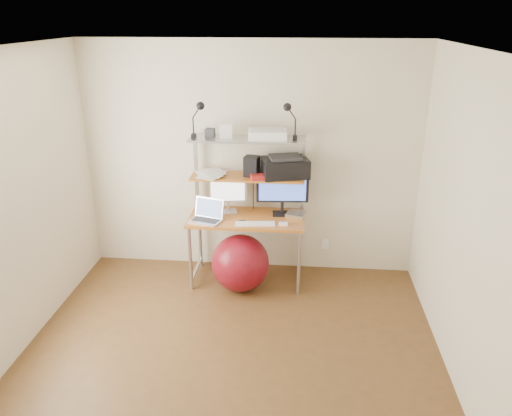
# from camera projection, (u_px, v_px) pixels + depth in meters

# --- Properties ---
(room) EXTENTS (3.60, 3.60, 3.60)m
(room) POSITION_uv_depth(u_px,v_px,m) (225.00, 228.00, 3.69)
(room) COLOR brown
(room) RESTS_ON ground
(computer_desk) EXTENTS (1.20, 0.60, 1.57)m
(computer_desk) POSITION_uv_depth(u_px,v_px,m) (247.00, 196.00, 5.19)
(computer_desk) COLOR #C47126
(computer_desk) RESTS_ON ground
(desktop) EXTENTS (1.20, 0.60, 0.00)m
(desktop) POSITION_uv_depth(u_px,v_px,m) (247.00, 217.00, 5.21)
(desktop) COLOR #C47126
(desktop) RESTS_ON computer_desk
(mid_shelf) EXTENTS (1.18, 0.34, 0.00)m
(mid_shelf) POSITION_uv_depth(u_px,v_px,m) (248.00, 176.00, 5.18)
(mid_shelf) COLOR #C47126
(mid_shelf) RESTS_ON computer_desk
(top_shelf) EXTENTS (1.18, 0.34, 0.00)m
(top_shelf) POSITION_uv_depth(u_px,v_px,m) (248.00, 138.00, 5.03)
(top_shelf) COLOR #AAAAAF
(top_shelf) RESTS_ON computer_desk
(floor) EXTENTS (3.60, 3.60, 0.00)m
(floor) POSITION_uv_depth(u_px,v_px,m) (228.00, 365.00, 4.15)
(floor) COLOR brown
(floor) RESTS_ON ground
(wall_outlet) EXTENTS (0.08, 0.01, 0.12)m
(wall_outlet) POSITION_uv_depth(u_px,v_px,m) (325.00, 244.00, 5.62)
(wall_outlet) COLOR white
(wall_outlet) RESTS_ON room
(monitor_silver) EXTENTS (0.39, 0.17, 0.44)m
(monitor_silver) POSITION_uv_depth(u_px,v_px,m) (228.00, 191.00, 5.26)
(monitor_silver) COLOR silver
(monitor_silver) RESTS_ON desktop
(monitor_black) EXTENTS (0.54, 0.17, 0.54)m
(monitor_black) POSITION_uv_depth(u_px,v_px,m) (283.00, 190.00, 5.19)
(monitor_black) COLOR black
(monitor_black) RESTS_ON desktop
(laptop) EXTENTS (0.37, 0.33, 0.28)m
(laptop) POSITION_uv_depth(u_px,v_px,m) (208.00, 215.00, 5.12)
(laptop) COLOR silver
(laptop) RESTS_ON desktop
(keyboard) EXTENTS (0.41, 0.15, 0.01)m
(keyboard) POSITION_uv_depth(u_px,v_px,m) (255.00, 224.00, 5.03)
(keyboard) COLOR white
(keyboard) RESTS_ON desktop
(mouse) EXTENTS (0.09, 0.06, 0.02)m
(mouse) POSITION_uv_depth(u_px,v_px,m) (283.00, 224.00, 5.01)
(mouse) COLOR white
(mouse) RESTS_ON desktop
(mac_mini) EXTENTS (0.24, 0.24, 0.04)m
(mac_mini) POSITION_uv_depth(u_px,v_px,m) (296.00, 214.00, 5.23)
(mac_mini) COLOR silver
(mac_mini) RESTS_ON desktop
(phone) EXTENTS (0.09, 0.13, 0.01)m
(phone) POSITION_uv_depth(u_px,v_px,m) (242.00, 222.00, 5.06)
(phone) COLOR black
(phone) RESTS_ON desktop
(printer) EXTENTS (0.53, 0.42, 0.22)m
(printer) POSITION_uv_depth(u_px,v_px,m) (285.00, 167.00, 5.12)
(printer) COLOR black
(printer) RESTS_ON mid_shelf
(nas_cube) EXTENTS (0.17, 0.17, 0.21)m
(nas_cube) POSITION_uv_depth(u_px,v_px,m) (252.00, 166.00, 5.14)
(nas_cube) COLOR black
(nas_cube) RESTS_ON mid_shelf
(red_box) EXTENTS (0.20, 0.15, 0.05)m
(red_box) POSITION_uv_depth(u_px,v_px,m) (259.00, 177.00, 5.06)
(red_box) COLOR #AF201C
(red_box) RESTS_ON mid_shelf
(scanner) EXTENTS (0.40, 0.27, 0.10)m
(scanner) POSITION_uv_depth(u_px,v_px,m) (267.00, 134.00, 4.99)
(scanner) COLOR white
(scanner) RESTS_ON top_shelf
(box_white) EXTENTS (0.14, 0.13, 0.14)m
(box_white) POSITION_uv_depth(u_px,v_px,m) (226.00, 131.00, 5.01)
(box_white) COLOR white
(box_white) RESTS_ON top_shelf
(box_grey) EXTENTS (0.10, 0.10, 0.09)m
(box_grey) POSITION_uv_depth(u_px,v_px,m) (210.00, 133.00, 5.05)
(box_grey) COLOR #303033
(box_grey) RESTS_ON top_shelf
(clip_lamp_left) EXTENTS (0.15, 0.08, 0.37)m
(clip_lamp_left) POSITION_uv_depth(u_px,v_px,m) (199.00, 112.00, 4.91)
(clip_lamp_left) COLOR black
(clip_lamp_left) RESTS_ON top_shelf
(clip_lamp_right) EXTENTS (0.15, 0.08, 0.37)m
(clip_lamp_right) POSITION_uv_depth(u_px,v_px,m) (289.00, 113.00, 4.86)
(clip_lamp_right) COLOR black
(clip_lamp_right) RESTS_ON top_shelf
(exercise_ball) EXTENTS (0.60, 0.60, 0.60)m
(exercise_ball) POSITION_uv_depth(u_px,v_px,m) (240.00, 263.00, 5.19)
(exercise_ball) COLOR maroon
(exercise_ball) RESTS_ON floor
(paper_stack) EXTENTS (0.37, 0.41, 0.03)m
(paper_stack) POSITION_uv_depth(u_px,v_px,m) (211.00, 173.00, 5.20)
(paper_stack) COLOR white
(paper_stack) RESTS_ON mid_shelf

